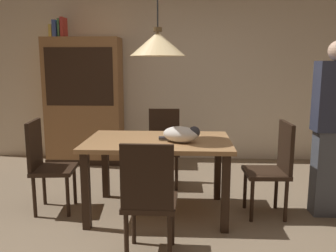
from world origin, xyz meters
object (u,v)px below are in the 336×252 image
chair_far_back (164,143)px  chair_right_side (274,165)px  book_blue_wide (57,29)px  book_green_slim (60,28)px  book_yellow_short (52,31)px  pendant_lamp (158,44)px  chair_near_front (149,196)px  person_standing (332,130)px  hutch_bookcase (85,104)px  cat_sleeping (182,134)px  book_red_tall (64,28)px  dining_table (158,150)px  chair_left_side (46,162)px

chair_far_back → chair_right_side: same height
book_blue_wide → book_green_slim: (0.06, 0.00, 0.01)m
book_yellow_short → chair_right_side: bearing=-33.0°
book_green_slim → pendant_lamp: bearing=-49.6°
chair_near_front → person_standing: (1.67, 0.93, 0.34)m
hutch_bookcase → book_blue_wide: book_blue_wide is taller
chair_near_front → book_green_slim: bearing=119.8°
chair_far_back → cat_sleeping: 1.06m
chair_near_front → pendant_lamp: bearing=89.9°
cat_sleeping → hutch_bookcase: hutch_bookcase is taller
book_yellow_short → chair_far_back: bearing=-29.4°
cat_sleeping → chair_near_front: bearing=-106.6°
chair_near_front → hutch_bookcase: (-1.24, 2.69, 0.38)m
pendant_lamp → book_red_tall: bearing=129.5°
book_green_slim → hutch_bookcase: bearing=-0.3°
chair_far_back → pendant_lamp: pendant_lamp is taller
cat_sleeping → person_standing: bearing=6.0°
hutch_bookcase → book_green_slim: size_ratio=7.12×
dining_table → chair_near_front: 0.89m
chair_left_side → hutch_bookcase: 1.87m
hutch_bookcase → book_red_tall: book_red_tall is taller
chair_far_back → book_yellow_short: book_yellow_short is taller
chair_near_front → cat_sleeping: bearing=73.4°
person_standing → cat_sleeping: bearing=-174.0°
book_blue_wide → book_red_tall: book_red_tall is taller
cat_sleeping → book_blue_wide: (-1.83, 1.92, 1.14)m
book_blue_wide → book_red_tall: bearing=0.0°
pendant_lamp → book_red_tall: (-1.50, 1.82, 0.33)m
chair_right_side → pendant_lamp: 1.61m
hutch_bookcase → book_red_tall: bearing=179.7°
chair_left_side → dining_table: bearing=0.4°
book_green_slim → book_red_tall: size_ratio=0.93×
dining_table → person_standing: bearing=1.7°
dining_table → book_blue_wide: 2.76m
chair_far_back → chair_right_side: size_ratio=1.00×
dining_table → pendant_lamp: size_ratio=1.08×
book_blue_wide → person_standing: 3.89m
chair_right_side → pendant_lamp: bearing=-179.8°
chair_far_back → pendant_lamp: size_ratio=0.72×
book_red_tall → person_standing: (3.17, -1.77, -1.13)m
book_yellow_short → book_blue_wide: 0.07m
book_blue_wide → chair_right_side: bearing=-33.6°
pendant_lamp → person_standing: 1.86m
chair_right_side → book_blue_wide: size_ratio=3.88×
chair_left_side → person_standing: size_ratio=0.55×
book_yellow_short → chair_near_front: bearing=-58.2°
dining_table → book_green_slim: size_ratio=5.38×
chair_right_side → person_standing: size_ratio=0.55×
book_yellow_short → book_green_slim: book_green_slim is taller
chair_far_back → person_standing: size_ratio=0.55×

